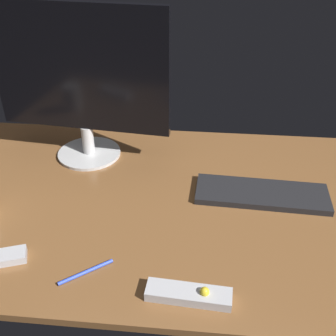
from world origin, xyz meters
TOP-DOWN VIEW (x-y plane):
  - desk at (0.00, 0.00)cm, footprint 140.00×84.00cm
  - monitor at (-30.19, 22.56)cm, footprint 54.93×20.76cm
  - keyboard at (25.35, 4.56)cm, footprint 38.44×14.94cm
  - media_remote at (6.45, -33.85)cm, footprint 18.90×6.20cm
  - pen at (-17.70, -29.07)cm, footprint 11.18×8.95cm

SIDE VIEW (x-z plane):
  - desk at x=0.00cm, z-range 0.00..2.00cm
  - pen at x=-17.70cm, z-range 2.00..2.86cm
  - keyboard at x=25.35cm, z-range 2.00..3.82cm
  - media_remote at x=6.45cm, z-range 1.35..5.09cm
  - monitor at x=-30.19cm, z-range 4.42..53.51cm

